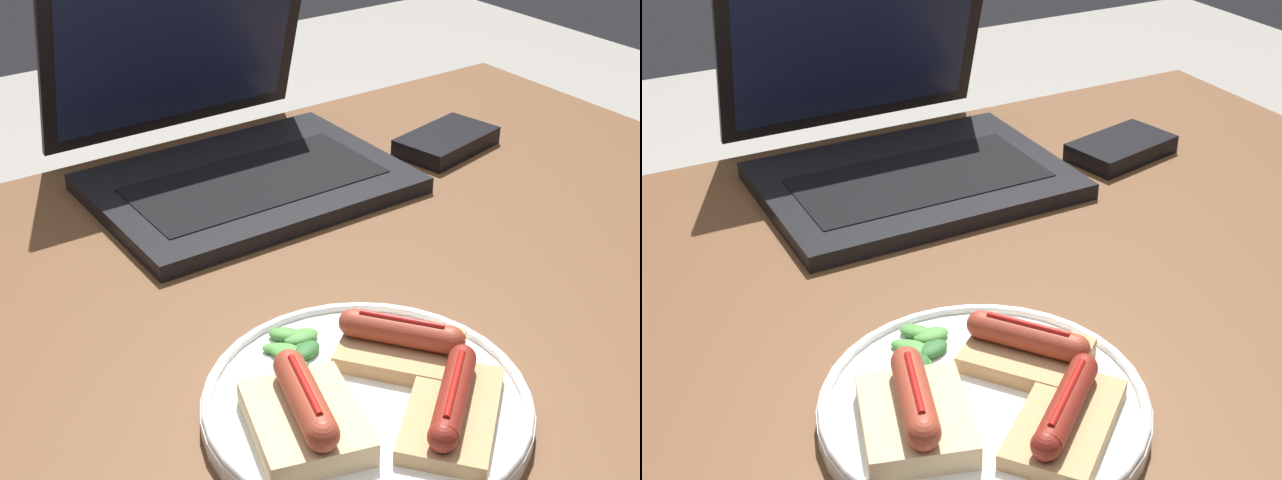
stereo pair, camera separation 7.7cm
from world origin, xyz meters
TOP-DOWN VIEW (x-y plane):
  - desk at (0.00, 0.00)m, footprint 1.29×0.76m
  - laptop at (0.12, 0.25)m, footprint 0.33×0.31m
  - plate at (0.00, -0.17)m, footprint 0.25×0.25m
  - sausage_toast_left at (0.03, -0.22)m, footprint 0.13×0.12m
  - sausage_toast_middle at (0.05, -0.14)m, footprint 0.11×0.12m
  - sausage_toast_right at (-0.06, -0.17)m, footprint 0.10×0.11m
  - salad_pile at (-0.02, -0.10)m, footprint 0.06×0.08m
  - external_drive at (0.37, 0.16)m, footprint 0.14×0.10m

SIDE VIEW (x-z plane):
  - desk at x=0.00m, z-range 0.30..1.06m
  - plate at x=0.00m, z-range 0.76..0.78m
  - external_drive at x=0.37m, z-range 0.76..0.78m
  - salad_pile at x=-0.02m, z-range 0.78..0.78m
  - sausage_toast_left at x=0.03m, z-range 0.77..0.81m
  - sausage_toast_middle at x=0.05m, z-range 0.77..0.81m
  - sausage_toast_right at x=-0.06m, z-range 0.77..0.82m
  - laptop at x=0.12m, z-range 0.69..0.92m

